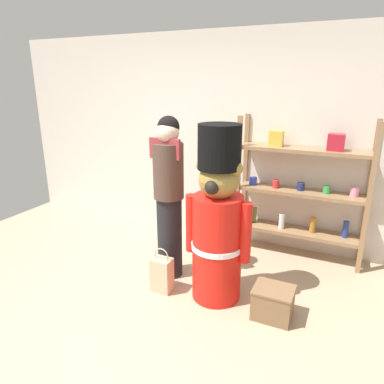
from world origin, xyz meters
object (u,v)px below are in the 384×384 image
Objects in this scene: teddy_bear_guard at (218,223)px; person_shopper at (169,194)px; merchandise_shelf at (301,188)px; shopping_bag at (162,274)px; display_crate at (273,302)px.

teddy_bear_guard is 0.64m from person_shopper.
person_shopper is at bearing -137.96° from merchandise_shelf.
shopping_bag is (-1.08, -1.36, -0.66)m from merchandise_shelf.
person_shopper is 3.64× the size of shopping_bag.
teddy_bear_guard is 0.85m from display_crate.
shopping_bag is (0.08, -0.32, -0.73)m from person_shopper.
teddy_bear_guard is 4.78× the size of display_crate.
person_shopper reaches higher than shopping_bag.
merchandise_shelf is 4.71× the size of display_crate.
teddy_bear_guard is at bearing 171.37° from display_crate.
merchandise_shelf is 3.52× the size of shopping_bag.
display_crate is at bearing -12.59° from person_shopper.
merchandise_shelf is 1.56m from person_shopper.
merchandise_shelf is 1.34m from teddy_bear_guard.
display_crate is (0.57, -0.09, -0.63)m from teddy_bear_guard.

